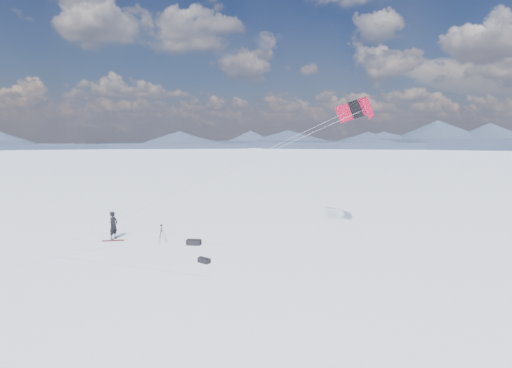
{
  "coord_description": "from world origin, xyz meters",
  "views": [
    {
      "loc": [
        6.34,
        -22.22,
        6.47
      ],
      "look_at": [
        6.87,
        2.65,
        3.59
      ],
      "focal_mm": 26.0,
      "sensor_mm": 36.0,
      "label": 1
    }
  ],
  "objects_px": {
    "tripod": "(161,231)",
    "snowkiter": "(114,239)",
    "gear_bag_b": "(204,260)",
    "gear_bag_a": "(194,242)",
    "snowboard": "(113,241)"
  },
  "relations": [
    {
      "from": "snowkiter",
      "to": "gear_bag_b",
      "type": "xyz_separation_m",
      "value": [
        6.54,
        -4.92,
        0.14
      ]
    },
    {
      "from": "snowkiter",
      "to": "snowboard",
      "type": "height_order",
      "value": "snowkiter"
    },
    {
      "from": "tripod",
      "to": "snowboard",
      "type": "bearing_deg",
      "value": 149.42
    },
    {
      "from": "snowkiter",
      "to": "gear_bag_b",
      "type": "distance_m",
      "value": 8.19
    },
    {
      "from": "snowboard",
      "to": "gear_bag_b",
      "type": "distance_m",
      "value": 7.87
    },
    {
      "from": "gear_bag_a",
      "to": "snowboard",
      "type": "bearing_deg",
      "value": 177.2
    },
    {
      "from": "snowkiter",
      "to": "snowboard",
      "type": "relative_size",
      "value": 1.34
    },
    {
      "from": "snowkiter",
      "to": "tripod",
      "type": "bearing_deg",
      "value": -88.08
    },
    {
      "from": "tripod",
      "to": "gear_bag_a",
      "type": "height_order",
      "value": "tripod"
    },
    {
      "from": "tripod",
      "to": "gear_bag_b",
      "type": "height_order",
      "value": "tripod"
    },
    {
      "from": "tripod",
      "to": "snowkiter",
      "type": "bearing_deg",
      "value": 143.33
    },
    {
      "from": "snowboard",
      "to": "tripod",
      "type": "xyz_separation_m",
      "value": [
        3.28,
        -0.59,
        0.76
      ]
    },
    {
      "from": "tripod",
      "to": "gear_bag_b",
      "type": "xyz_separation_m",
      "value": [
        3.16,
        -3.93,
        -0.65
      ]
    },
    {
      "from": "gear_bag_b",
      "to": "snowkiter",
      "type": "bearing_deg",
      "value": -179.25
    },
    {
      "from": "snowkiter",
      "to": "gear_bag_a",
      "type": "bearing_deg",
      "value": -86.72
    }
  ]
}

